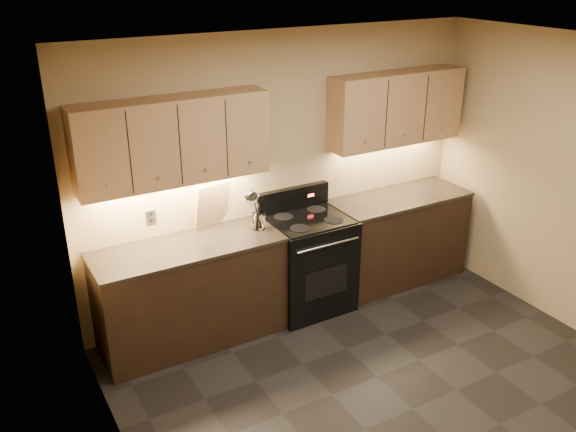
% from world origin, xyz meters
% --- Properties ---
extents(floor, '(4.00, 4.00, 0.00)m').
position_xyz_m(floor, '(0.00, 0.00, 0.00)').
color(floor, black).
rests_on(floor, ground).
extents(ceiling, '(4.00, 4.00, 0.00)m').
position_xyz_m(ceiling, '(0.00, 0.00, 2.60)').
color(ceiling, silver).
rests_on(ceiling, wall_back).
extents(wall_back, '(4.00, 0.04, 2.60)m').
position_xyz_m(wall_back, '(0.00, 2.00, 1.30)').
color(wall_back, tan).
rests_on(wall_back, ground).
extents(wall_left, '(0.04, 4.00, 2.60)m').
position_xyz_m(wall_left, '(-2.00, 0.00, 1.30)').
color(wall_left, tan).
rests_on(wall_left, ground).
extents(counter_left, '(1.62, 0.62, 0.93)m').
position_xyz_m(counter_left, '(-1.10, 1.70, 0.47)').
color(counter_left, black).
rests_on(counter_left, ground).
extents(counter_right, '(1.46, 0.62, 0.93)m').
position_xyz_m(counter_right, '(1.18, 1.70, 0.47)').
color(counter_right, black).
rests_on(counter_right, ground).
extents(stove, '(0.76, 0.68, 1.14)m').
position_xyz_m(stove, '(0.08, 1.68, 0.48)').
color(stove, black).
rests_on(stove, ground).
extents(upper_cab_left, '(1.60, 0.30, 0.70)m').
position_xyz_m(upper_cab_left, '(-1.10, 1.85, 1.80)').
color(upper_cab_left, tan).
rests_on(upper_cab_left, wall_back).
extents(upper_cab_right, '(1.44, 0.30, 0.70)m').
position_xyz_m(upper_cab_right, '(1.18, 1.85, 1.80)').
color(upper_cab_right, tan).
rests_on(upper_cab_right, wall_back).
extents(outlet_plate, '(0.08, 0.01, 0.12)m').
position_xyz_m(outlet_plate, '(-1.30, 1.99, 1.12)').
color(outlet_plate, '#B2B5BA').
rests_on(outlet_plate, wall_back).
extents(utensil_crock, '(0.15, 0.15, 0.15)m').
position_xyz_m(utensil_crock, '(-0.42, 1.71, 1.00)').
color(utensil_crock, white).
rests_on(utensil_crock, counter_left).
extents(cutting_board, '(0.35, 0.18, 0.42)m').
position_xyz_m(cutting_board, '(-0.75, 1.95, 1.14)').
color(cutting_board, tan).
rests_on(cutting_board, counter_left).
extents(wooden_spoon, '(0.12, 0.10, 0.30)m').
position_xyz_m(wooden_spoon, '(-0.45, 1.70, 1.09)').
color(wooden_spoon, tan).
rests_on(wooden_spoon, utensil_crock).
extents(black_spoon, '(0.08, 0.16, 0.33)m').
position_xyz_m(black_spoon, '(-0.42, 1.73, 1.11)').
color(black_spoon, black).
rests_on(black_spoon, utensil_crock).
extents(black_turner, '(0.18, 0.13, 0.39)m').
position_xyz_m(black_turner, '(-0.41, 1.68, 1.13)').
color(black_turner, black).
rests_on(black_turner, utensil_crock).
extents(steel_spatula, '(0.21, 0.13, 0.35)m').
position_xyz_m(steel_spatula, '(-0.40, 1.71, 1.12)').
color(steel_spatula, silver).
rests_on(steel_spatula, utensil_crock).
extents(steel_skimmer, '(0.20, 0.10, 0.36)m').
position_xyz_m(steel_skimmer, '(-0.38, 1.69, 1.12)').
color(steel_skimmer, silver).
rests_on(steel_skimmer, utensil_crock).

